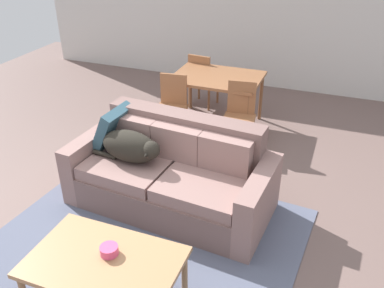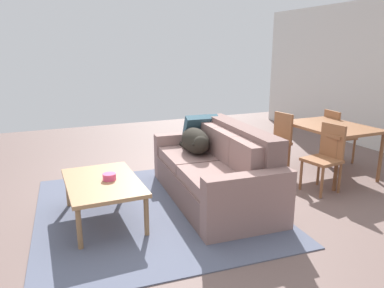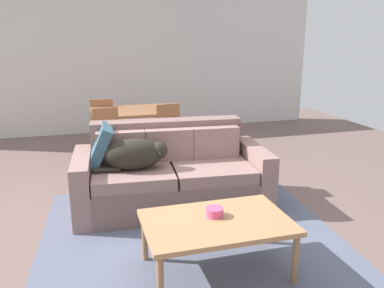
{
  "view_description": "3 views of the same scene",
  "coord_description": "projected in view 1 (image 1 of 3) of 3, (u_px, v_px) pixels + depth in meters",
  "views": [
    {
      "loc": [
        1.63,
        -3.07,
        2.74
      ],
      "look_at": [
        0.37,
        0.22,
        0.75
      ],
      "focal_mm": 38.62,
      "sensor_mm": 36.0,
      "label": 1
    },
    {
      "loc": [
        3.92,
        -1.78,
        1.82
      ],
      "look_at": [
        -0.07,
        -0.03,
        0.68
      ],
      "focal_mm": 33.93,
      "sensor_mm": 36.0,
      "label": 2
    },
    {
      "loc": [
        -0.78,
        -3.86,
        1.87
      ],
      "look_at": [
        0.31,
        -0.08,
        0.77
      ],
      "focal_mm": 37.16,
      "sensor_mm": 36.0,
      "label": 3
    }
  ],
  "objects": [
    {
      "name": "ground_plane",
      "position": [
        152.0,
        210.0,
        4.35
      ],
      "size": [
        10.0,
        10.0,
        0.0
      ],
      "primitive_type": "plane",
      "color": "#705853"
    },
    {
      "name": "dining_table",
      "position": [
        217.0,
        81.0,
        5.78
      ],
      "size": [
        1.22,
        0.91,
        0.74
      ],
      "color": "#925C39",
      "rests_on": "ground"
    },
    {
      "name": "throw_pillow_by_left_arm",
      "position": [
        112.0,
        127.0,
        4.46
      ],
      "size": [
        0.33,
        0.49,
        0.47
      ],
      "primitive_type": "cube",
      "rotation": [
        0.0,
        0.43,
        -0.07
      ],
      "color": "#335666",
      "rests_on": "couch"
    },
    {
      "name": "area_rug",
      "position": [
        138.0,
        251.0,
        3.81
      ],
      "size": [
        2.98,
        2.83,
        0.01
      ],
      "primitive_type": "cube",
      "rotation": [
        0.0,
        0.0,
        -0.08
      ],
      "color": "slate",
      "rests_on": "ground"
    },
    {
      "name": "couch",
      "position": [
        173.0,
        175.0,
        4.3
      ],
      "size": [
        2.15,
        1.13,
        0.92
      ],
      "rotation": [
        0.0,
        0.0,
        -0.08
      ],
      "color": "#745853",
      "rests_on": "ground"
    },
    {
      "name": "coffee_table",
      "position": [
        104.0,
        264.0,
        3.12
      ],
      "size": [
        1.15,
        0.74,
        0.46
      ],
      "color": "#AE7F52",
      "rests_on": "ground"
    },
    {
      "name": "dining_chair_near_right",
      "position": [
        240.0,
        113.0,
        5.29
      ],
      "size": [
        0.45,
        0.45,
        0.88
      ],
      "rotation": [
        0.0,
        0.0,
        0.13
      ],
      "color": "#925C39",
      "rests_on": "ground"
    },
    {
      "name": "dining_chair_near_left",
      "position": [
        172.0,
        105.0,
        5.48
      ],
      "size": [
        0.45,
        0.45,
        0.89
      ],
      "rotation": [
        0.0,
        0.0,
        0.13
      ],
      "color": "#925C39",
      "rests_on": "ground"
    },
    {
      "name": "back_partition",
      "position": [
        252.0,
        6.0,
        6.94
      ],
      "size": [
        8.0,
        0.12,
        2.7
      ],
      "primitive_type": "cube",
      "color": "silver",
      "rests_on": "ground"
    },
    {
      "name": "bowl_on_coffee_table",
      "position": [
        109.0,
        250.0,
        3.14
      ],
      "size": [
        0.14,
        0.14,
        0.07
      ],
      "primitive_type": "cylinder",
      "color": "#EA4C7F",
      "rests_on": "coffee_table"
    },
    {
      "name": "dog_on_left_cushion",
      "position": [
        131.0,
        147.0,
        4.18
      ],
      "size": [
        0.78,
        0.36,
        0.33
      ],
      "rotation": [
        0.0,
        0.0,
        -0.08
      ],
      "color": "black",
      "rests_on": "couch"
    },
    {
      "name": "dining_chair_far_left",
      "position": [
        202.0,
        78.0,
        6.44
      ],
      "size": [
        0.44,
        0.44,
        0.86
      ],
      "rotation": [
        0.0,
        0.0,
        3.03
      ],
      "color": "#925C39",
      "rests_on": "ground"
    }
  ]
}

